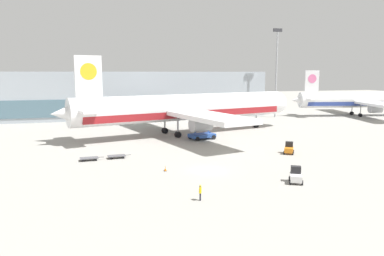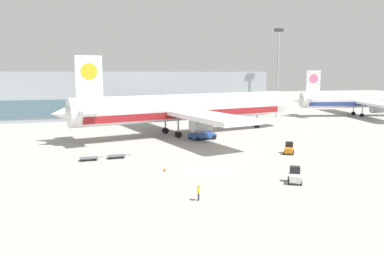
{
  "view_description": "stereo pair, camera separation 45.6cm",
  "coord_description": "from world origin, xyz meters",
  "px_view_note": "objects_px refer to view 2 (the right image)",
  "views": [
    {
      "loc": [
        -16.05,
        -49.02,
        13.77
      ],
      "look_at": [
        1.64,
        14.21,
        4.0
      ],
      "focal_mm": 35.0,
      "sensor_mm": 36.0,
      "label": 1
    },
    {
      "loc": [
        -15.61,
        -49.14,
        13.77
      ],
      "look_at": [
        1.64,
        14.21,
        4.0
      ],
      "focal_mm": 35.0,
      "sensor_mm": 36.0,
      "label": 2
    }
  ],
  "objects_px": {
    "baggage_tug_foreground": "(295,176)",
    "baggage_dolly_second": "(117,156)",
    "baggage_tug_mid": "(289,149)",
    "baggage_dolly_lead": "(89,158)",
    "scissor_lift_loader": "(202,130)",
    "ground_crew_near": "(199,191)",
    "airplane_distant": "(367,100)",
    "light_mast": "(278,67)",
    "traffic_cone_near": "(165,168)",
    "airplane_main": "(185,108)"
  },
  "relations": [
    {
      "from": "baggage_tug_mid",
      "to": "baggage_dolly_second",
      "type": "distance_m",
      "value": 29.04
    },
    {
      "from": "baggage_tug_foreground",
      "to": "scissor_lift_loader",
      "type": "bearing_deg",
      "value": 31.44
    },
    {
      "from": "light_mast",
      "to": "airplane_distant",
      "type": "bearing_deg",
      "value": -9.14
    },
    {
      "from": "light_mast",
      "to": "baggage_dolly_second",
      "type": "relative_size",
      "value": 7.2
    },
    {
      "from": "scissor_lift_loader",
      "to": "baggage_dolly_second",
      "type": "bearing_deg",
      "value": -158.98
    },
    {
      "from": "airplane_distant",
      "to": "baggage_dolly_second",
      "type": "height_order",
      "value": "airplane_distant"
    },
    {
      "from": "airplane_main",
      "to": "baggage_dolly_lead",
      "type": "xyz_separation_m",
      "value": [
        -20.86,
        -20.56,
        -5.45
      ]
    },
    {
      "from": "light_mast",
      "to": "scissor_lift_loader",
      "type": "xyz_separation_m",
      "value": [
        -33.54,
        -31.38,
        -13.43
      ]
    },
    {
      "from": "baggage_tug_mid",
      "to": "baggage_dolly_lead",
      "type": "height_order",
      "value": "baggage_tug_mid"
    },
    {
      "from": "baggage_dolly_lead",
      "to": "traffic_cone_near",
      "type": "distance_m",
      "value": 13.99
    },
    {
      "from": "baggage_tug_mid",
      "to": "baggage_dolly_lead",
      "type": "distance_m",
      "value": 33.24
    },
    {
      "from": "light_mast",
      "to": "traffic_cone_near",
      "type": "distance_m",
      "value": 72.75
    },
    {
      "from": "airplane_main",
      "to": "baggage_tug_foreground",
      "type": "xyz_separation_m",
      "value": [
        4.18,
        -39.93,
        -4.96
      ]
    },
    {
      "from": "baggage_tug_foreground",
      "to": "traffic_cone_near",
      "type": "height_order",
      "value": "baggage_tug_foreground"
    },
    {
      "from": "baggage_tug_foreground",
      "to": "traffic_cone_near",
      "type": "distance_m",
      "value": 17.77
    },
    {
      "from": "airplane_distant",
      "to": "traffic_cone_near",
      "type": "distance_m",
      "value": 90.31
    },
    {
      "from": "airplane_distant",
      "to": "ground_crew_near",
      "type": "distance_m",
      "value": 97.13
    },
    {
      "from": "scissor_lift_loader",
      "to": "baggage_dolly_lead",
      "type": "distance_m",
      "value": 26.5
    },
    {
      "from": "baggage_tug_mid",
      "to": "baggage_dolly_lead",
      "type": "relative_size",
      "value": 0.75
    },
    {
      "from": "airplane_main",
      "to": "baggage_tug_mid",
      "type": "distance_m",
      "value": 27.75
    },
    {
      "from": "baggage_tug_mid",
      "to": "traffic_cone_near",
      "type": "xyz_separation_m",
      "value": [
        -22.72,
        -5.58,
        -0.51
      ]
    },
    {
      "from": "baggage_tug_foreground",
      "to": "ground_crew_near",
      "type": "distance_m",
      "value": 13.9
    },
    {
      "from": "scissor_lift_loader",
      "to": "baggage_dolly_second",
      "type": "relative_size",
      "value": 1.54
    },
    {
      "from": "airplane_distant",
      "to": "traffic_cone_near",
      "type": "relative_size",
      "value": 65.01
    },
    {
      "from": "baggage_dolly_lead",
      "to": "ground_crew_near",
      "type": "xyz_separation_m",
      "value": [
        11.49,
        -22.5,
        0.64
      ]
    },
    {
      "from": "baggage_tug_foreground",
      "to": "airplane_distant",
      "type": "bearing_deg",
      "value": -18.03
    },
    {
      "from": "airplane_distant",
      "to": "airplane_main",
      "type": "bearing_deg",
      "value": -151.76
    },
    {
      "from": "baggage_tug_foreground",
      "to": "baggage_dolly_second",
      "type": "relative_size",
      "value": 0.75
    },
    {
      "from": "light_mast",
      "to": "airplane_main",
      "type": "xyz_separation_m",
      "value": [
        -35.44,
        -24.29,
        -9.51
      ]
    },
    {
      "from": "airplane_distant",
      "to": "baggage_tug_mid",
      "type": "distance_m",
      "value": 68.73
    },
    {
      "from": "baggage_dolly_second",
      "to": "light_mast",
      "type": "bearing_deg",
      "value": 36.95
    },
    {
      "from": "baggage_tug_mid",
      "to": "baggage_dolly_second",
      "type": "xyz_separation_m",
      "value": [
        -28.71,
        4.33,
        -0.49
      ]
    },
    {
      "from": "baggage_tug_foreground",
      "to": "baggage_dolly_second",
      "type": "distance_m",
      "value": 28.68
    },
    {
      "from": "baggage_dolly_lead",
      "to": "light_mast",
      "type": "bearing_deg",
      "value": 34.99
    },
    {
      "from": "airplane_main",
      "to": "baggage_dolly_second",
      "type": "bearing_deg",
      "value": -143.66
    },
    {
      "from": "airplane_main",
      "to": "scissor_lift_loader",
      "type": "height_order",
      "value": "airplane_main"
    },
    {
      "from": "baggage_tug_foreground",
      "to": "baggage_dolly_second",
      "type": "xyz_separation_m",
      "value": [
        -20.73,
        19.81,
        -0.49
      ]
    },
    {
      "from": "airplane_main",
      "to": "baggage_tug_mid",
      "type": "height_order",
      "value": "airplane_main"
    },
    {
      "from": "airplane_distant",
      "to": "baggage_tug_foreground",
      "type": "relative_size",
      "value": 17.35
    },
    {
      "from": "airplane_main",
      "to": "scissor_lift_loader",
      "type": "distance_m",
      "value": 8.31
    },
    {
      "from": "light_mast",
      "to": "baggage_dolly_second",
      "type": "bearing_deg",
      "value": -139.5
    },
    {
      "from": "ground_crew_near",
      "to": "light_mast",
      "type": "bearing_deg",
      "value": 173.56
    },
    {
      "from": "scissor_lift_loader",
      "to": "traffic_cone_near",
      "type": "bearing_deg",
      "value": -132.73
    },
    {
      "from": "airplane_main",
      "to": "baggage_dolly_lead",
      "type": "bearing_deg",
      "value": -149.62
    },
    {
      "from": "scissor_lift_loader",
      "to": "ground_crew_near",
      "type": "bearing_deg",
      "value": -121.6
    },
    {
      "from": "traffic_cone_near",
      "to": "airplane_main",
      "type": "bearing_deg",
      "value": 70.61
    },
    {
      "from": "scissor_lift_loader",
      "to": "baggage_dolly_second",
      "type": "height_order",
      "value": "scissor_lift_loader"
    },
    {
      "from": "baggage_tug_mid",
      "to": "traffic_cone_near",
      "type": "height_order",
      "value": "baggage_tug_mid"
    },
    {
      "from": "baggage_tug_mid",
      "to": "baggage_dolly_second",
      "type": "bearing_deg",
      "value": 114.67
    },
    {
      "from": "airplane_main",
      "to": "ground_crew_near",
      "type": "xyz_separation_m",
      "value": [
        -9.37,
        -43.07,
        -4.81
      ]
    }
  ]
}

